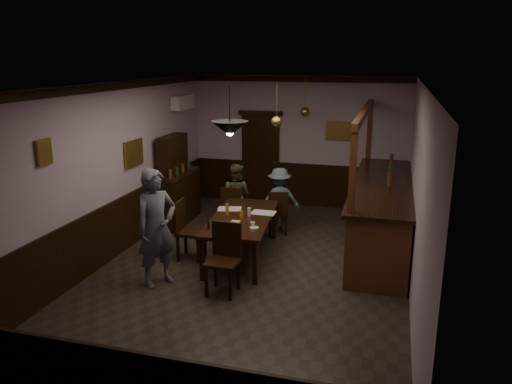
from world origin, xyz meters
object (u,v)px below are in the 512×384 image
(soda_can, at_px, (241,214))
(sideboard, at_px, (176,188))
(dining_table, at_px, (242,220))
(pendant_brass_mid, at_px, (277,122))
(chair_side, at_px, (186,227))
(coffee_cup, at_px, (253,224))
(chair_far_left, at_px, (232,207))
(chair_near, at_px, (224,255))
(person_seated_left, at_px, (236,196))
(chair_far_right, at_px, (278,211))
(pendant_iron, at_px, (230,129))
(pendant_brass_far, at_px, (305,112))
(bar_counter, at_px, (382,211))
(person_standing, at_px, (157,228))
(person_seated_right, at_px, (279,199))

(soda_can, xyz_separation_m, sideboard, (-1.92, 1.53, -0.07))
(dining_table, xyz_separation_m, pendant_brass_mid, (0.41, 0.80, 1.61))
(chair_side, height_order, coffee_cup, chair_side)
(chair_far_left, xyz_separation_m, chair_near, (0.71, -2.53, 0.06))
(person_seated_left, relative_size, sideboard, 0.72)
(chair_far_right, height_order, sideboard, sideboard)
(dining_table, distance_m, person_seated_left, 1.61)
(dining_table, relative_size, coffee_cup, 28.56)
(coffee_cup, xyz_separation_m, pendant_iron, (-0.26, -0.32, 1.58))
(pendant_brass_far, bearing_deg, bar_counter, -34.64)
(chair_far_left, relative_size, coffee_cup, 11.69)
(sideboard, relative_size, pendant_brass_mid, 2.29)
(chair_far_left, relative_size, pendant_brass_mid, 1.15)
(chair_far_right, xyz_separation_m, person_seated_left, (-0.93, 0.18, 0.18))
(person_standing, relative_size, coffee_cup, 22.79)
(person_seated_left, height_order, pendant_brass_far, pendant_brass_far)
(coffee_cup, distance_m, bar_counter, 2.70)
(sideboard, height_order, pendant_brass_mid, pendant_brass_mid)
(coffee_cup, bearing_deg, pendant_brass_mid, 81.01)
(chair_near, relative_size, sideboard, 0.57)
(coffee_cup, bearing_deg, person_seated_right, 85.42)
(chair_side, bearing_deg, bar_counter, -65.26)
(pendant_brass_far, bearing_deg, chair_far_left, -132.30)
(chair_near, relative_size, chair_side, 1.02)
(coffee_cup, xyz_separation_m, sideboard, (-2.23, 1.94, -0.06))
(pendant_brass_mid, bearing_deg, person_seated_right, 97.95)
(person_standing, relative_size, pendant_iron, 2.49)
(dining_table, distance_m, sideboard, 2.40)
(person_standing, bearing_deg, dining_table, -1.50)
(person_seated_right, bearing_deg, dining_table, 55.95)
(dining_table, height_order, person_standing, person_standing)
(chair_near, xyz_separation_m, soda_can, (-0.12, 1.24, 0.23))
(dining_table, distance_m, person_standing, 1.65)
(chair_side, xyz_separation_m, pendant_iron, (0.99, -0.51, 1.81))
(pendant_brass_mid, bearing_deg, chair_far_left, 156.58)
(pendant_brass_mid, xyz_separation_m, pendant_brass_far, (0.20, 1.73, 0.00))
(chair_side, height_order, bar_counter, bar_counter)
(sideboard, height_order, pendant_iron, pendant_iron)
(pendant_brass_mid, bearing_deg, coffee_cup, -93.54)
(person_seated_left, xyz_separation_m, sideboard, (-1.31, -0.04, 0.07))
(soda_can, bearing_deg, pendant_brass_far, 77.08)
(pendant_iron, xyz_separation_m, pendant_brass_mid, (0.33, 1.59, -0.08))
(coffee_cup, distance_m, pendant_brass_mid, 1.97)
(person_standing, height_order, coffee_cup, person_standing)
(chair_far_right, distance_m, bar_counter, 1.97)
(chair_far_left, height_order, person_seated_right, person_seated_right)
(dining_table, height_order, sideboard, sideboard)
(chair_far_left, relative_size, chair_far_right, 1.05)
(bar_counter, relative_size, pendant_brass_mid, 5.54)
(chair_far_right, bearing_deg, person_standing, 50.11)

